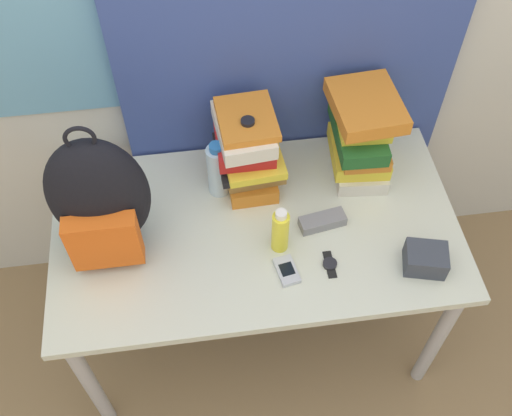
{
  "coord_description": "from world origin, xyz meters",
  "views": [
    {
      "loc": [
        -0.15,
        -0.75,
        2.29
      ],
      "look_at": [
        0.0,
        0.36,
        0.8
      ],
      "focal_mm": 42.0,
      "sensor_mm": 36.0,
      "label": 1
    }
  ],
  "objects_px": {
    "water_bottle": "(218,170)",
    "sports_bottle": "(249,155)",
    "backpack": "(99,199)",
    "sunglasses_case": "(322,221)",
    "book_stack_center": "(361,135)",
    "wristwatch": "(330,264)",
    "book_stack_left": "(247,149)",
    "camera_pouch": "(426,259)",
    "sunscreen_bottle": "(280,231)",
    "cell_phone": "(287,271)"
  },
  "relations": [
    {
      "from": "water_bottle",
      "to": "cell_phone",
      "type": "relative_size",
      "value": 2.01
    },
    {
      "from": "backpack",
      "to": "cell_phone",
      "type": "distance_m",
      "value": 0.6
    },
    {
      "from": "camera_pouch",
      "to": "backpack",
      "type": "bearing_deg",
      "value": 166.69
    },
    {
      "from": "sports_bottle",
      "to": "wristwatch",
      "type": "bearing_deg",
      "value": -60.42
    },
    {
      "from": "sports_bottle",
      "to": "sunglasses_case",
      "type": "xyz_separation_m",
      "value": [
        0.21,
        -0.21,
        -0.13
      ]
    },
    {
      "from": "sunglasses_case",
      "to": "wristwatch",
      "type": "bearing_deg",
      "value": -92.58
    },
    {
      "from": "sports_bottle",
      "to": "sunglasses_case",
      "type": "relative_size",
      "value": 1.91
    },
    {
      "from": "sunscreen_bottle",
      "to": "book_stack_left",
      "type": "bearing_deg",
      "value": 102.1
    },
    {
      "from": "backpack",
      "to": "sunglasses_case",
      "type": "xyz_separation_m",
      "value": [
        0.67,
        -0.03,
        -0.2
      ]
    },
    {
      "from": "camera_pouch",
      "to": "wristwatch",
      "type": "xyz_separation_m",
      "value": [
        -0.29,
        0.04,
        -0.03
      ]
    },
    {
      "from": "book_stack_left",
      "to": "sports_bottle",
      "type": "xyz_separation_m",
      "value": [
        0.0,
        -0.03,
        0.0
      ]
    },
    {
      "from": "cell_phone",
      "to": "book_stack_center",
      "type": "bearing_deg",
      "value": 51.97
    },
    {
      "from": "water_bottle",
      "to": "sunglasses_case",
      "type": "xyz_separation_m",
      "value": [
        0.32,
        -0.19,
        -0.09
      ]
    },
    {
      "from": "sunglasses_case",
      "to": "water_bottle",
      "type": "bearing_deg",
      "value": 148.99
    },
    {
      "from": "sports_bottle",
      "to": "camera_pouch",
      "type": "height_order",
      "value": "sports_bottle"
    },
    {
      "from": "backpack",
      "to": "sunscreen_bottle",
      "type": "relative_size",
      "value": 2.8
    },
    {
      "from": "sunglasses_case",
      "to": "camera_pouch",
      "type": "distance_m",
      "value": 0.34
    },
    {
      "from": "book_stack_center",
      "to": "water_bottle",
      "type": "distance_m",
      "value": 0.48
    },
    {
      "from": "book_stack_left",
      "to": "cell_phone",
      "type": "xyz_separation_m",
      "value": [
        0.07,
        -0.39,
        -0.13
      ]
    },
    {
      "from": "sports_bottle",
      "to": "wristwatch",
      "type": "relative_size",
      "value": 3.1
    },
    {
      "from": "book_stack_center",
      "to": "wristwatch",
      "type": "distance_m",
      "value": 0.45
    },
    {
      "from": "book_stack_center",
      "to": "sports_bottle",
      "type": "height_order",
      "value": "book_stack_center"
    },
    {
      "from": "sunglasses_case",
      "to": "camera_pouch",
      "type": "height_order",
      "value": "camera_pouch"
    },
    {
      "from": "water_bottle",
      "to": "wristwatch",
      "type": "distance_m",
      "value": 0.47
    },
    {
      "from": "backpack",
      "to": "book_stack_left",
      "type": "xyz_separation_m",
      "value": [
        0.46,
        0.2,
        -0.07
      ]
    },
    {
      "from": "book_stack_left",
      "to": "sunglasses_case",
      "type": "height_order",
      "value": "book_stack_left"
    },
    {
      "from": "book_stack_left",
      "to": "water_bottle",
      "type": "bearing_deg",
      "value": -158.29
    },
    {
      "from": "sunscreen_bottle",
      "to": "water_bottle",
      "type": "bearing_deg",
      "value": 123.09
    },
    {
      "from": "book_stack_left",
      "to": "water_bottle",
      "type": "xyz_separation_m",
      "value": [
        -0.1,
        -0.04,
        -0.04
      ]
    },
    {
      "from": "backpack",
      "to": "camera_pouch",
      "type": "xyz_separation_m",
      "value": [
        0.95,
        -0.23,
        -0.18
      ]
    },
    {
      "from": "water_bottle",
      "to": "camera_pouch",
      "type": "relative_size",
      "value": 1.51
    },
    {
      "from": "wristwatch",
      "to": "backpack",
      "type": "bearing_deg",
      "value": 164.55
    },
    {
      "from": "backpack",
      "to": "sunglasses_case",
      "type": "height_order",
      "value": "backpack"
    },
    {
      "from": "book_stack_center",
      "to": "backpack",
      "type": "bearing_deg",
      "value": -166.43
    },
    {
      "from": "sunglasses_case",
      "to": "book_stack_center",
      "type": "bearing_deg",
      "value": 54.73
    },
    {
      "from": "book_stack_center",
      "to": "camera_pouch",
      "type": "relative_size",
      "value": 2.13
    },
    {
      "from": "backpack",
      "to": "cell_phone",
      "type": "xyz_separation_m",
      "value": [
        0.53,
        -0.19,
        -0.21
      ]
    },
    {
      "from": "backpack",
      "to": "wristwatch",
      "type": "bearing_deg",
      "value": -15.45
    },
    {
      "from": "water_bottle",
      "to": "sports_bottle",
      "type": "bearing_deg",
      "value": 8.38
    },
    {
      "from": "book_stack_left",
      "to": "camera_pouch",
      "type": "xyz_separation_m",
      "value": [
        0.49,
        -0.43,
        -0.11
      ]
    },
    {
      "from": "sports_bottle",
      "to": "backpack",
      "type": "bearing_deg",
      "value": -159.16
    },
    {
      "from": "wristwatch",
      "to": "sunscreen_bottle",
      "type": "bearing_deg",
      "value": 147.74
    },
    {
      "from": "book_stack_left",
      "to": "wristwatch",
      "type": "relative_size",
      "value": 2.98
    },
    {
      "from": "backpack",
      "to": "book_stack_left",
      "type": "bearing_deg",
      "value": 23.64
    },
    {
      "from": "sports_bottle",
      "to": "camera_pouch",
      "type": "distance_m",
      "value": 0.64
    },
    {
      "from": "book_stack_left",
      "to": "wristwatch",
      "type": "xyz_separation_m",
      "value": [
        0.21,
        -0.39,
        -0.14
      ]
    },
    {
      "from": "sports_bottle",
      "to": "book_stack_left",
      "type": "bearing_deg",
      "value": 95.37
    },
    {
      "from": "camera_pouch",
      "to": "book_stack_center",
      "type": "bearing_deg",
      "value": 105.08
    },
    {
      "from": "book_stack_left",
      "to": "water_bottle",
      "type": "distance_m",
      "value": 0.12
    },
    {
      "from": "water_bottle",
      "to": "wristwatch",
      "type": "xyz_separation_m",
      "value": [
        0.31,
        -0.34,
        -0.1
      ]
    }
  ]
}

